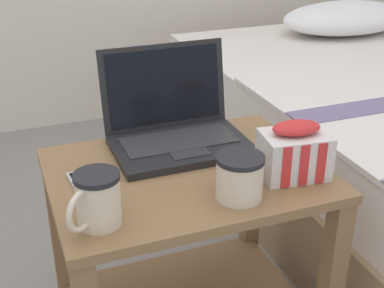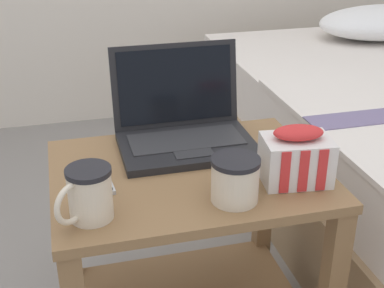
{
  "view_description": "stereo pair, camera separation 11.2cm",
  "coord_description": "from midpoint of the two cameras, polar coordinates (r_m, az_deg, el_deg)",
  "views": [
    {
      "loc": [
        -0.36,
        -0.98,
        1.09
      ],
      "look_at": [
        0.0,
        -0.03,
        0.61
      ],
      "focal_mm": 50.0,
      "sensor_mm": 36.0,
      "label": 1
    },
    {
      "loc": [
        -0.25,
        -1.02,
        1.09
      ],
      "look_at": [
        0.0,
        -0.03,
        0.61
      ],
      "focal_mm": 50.0,
      "sensor_mm": 36.0,
      "label": 2
    }
  ],
  "objects": [
    {
      "name": "mug_front_right",
      "position": [
        1.06,
        2.16,
        -3.31
      ],
      "size": [
        0.11,
        0.12,
        0.09
      ],
      "color": "beige",
      "rests_on": "bedside_table"
    },
    {
      "name": "mug_front_left",
      "position": [
        1.0,
        -13.33,
        -5.67
      ],
      "size": [
        0.11,
        0.11,
        0.1
      ],
      "color": "beige",
      "rests_on": "bedside_table"
    },
    {
      "name": "snack_bag",
      "position": [
        1.15,
        8.14,
        -0.89
      ],
      "size": [
        0.15,
        0.12,
        0.13
      ],
      "color": "silver",
      "rests_on": "bedside_table"
    },
    {
      "name": "bedside_table",
      "position": [
        1.29,
        -3.09,
        -10.32
      ],
      "size": [
        0.6,
        0.46,
        0.53
      ],
      "color": "olive",
      "rests_on": "ground_plane"
    },
    {
      "name": "cell_phone",
      "position": [
        1.15,
        -13.4,
        -4.41
      ],
      "size": [
        0.09,
        0.14,
        0.01
      ],
      "color": "#B7BABC",
      "rests_on": "bedside_table"
    },
    {
      "name": "laptop",
      "position": [
        1.3,
        -4.27,
        1.88
      ],
      "size": [
        0.32,
        0.25,
        0.22
      ],
      "color": "black",
      "rests_on": "bedside_table"
    }
  ]
}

